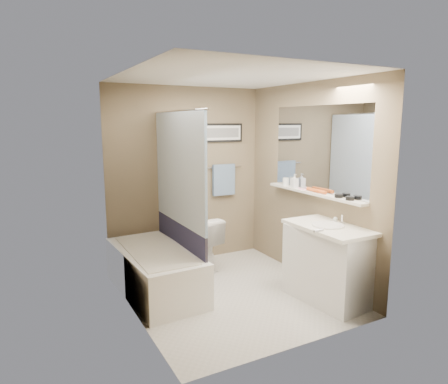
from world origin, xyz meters
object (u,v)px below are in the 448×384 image
bathtub (155,271)px  hair_brush_front (319,191)px  toilet (198,243)px  vanity (327,265)px  glass_jar (286,182)px  hair_brush_back (313,190)px  candle_bowl_near (350,198)px  candle_bowl_far (339,196)px  soap_bottle (294,181)px

bathtub → hair_brush_front: bearing=-23.9°
bathtub → hair_brush_front: hair_brush_front is taller
toilet → hair_brush_front: bearing=119.9°
bathtub → vanity: (1.60, -1.07, 0.15)m
hair_brush_front → glass_jar: bearing=90.0°
bathtub → toilet: (0.74, 0.46, 0.10)m
toilet → hair_brush_back: (1.04, -1.03, 0.78)m
hair_brush_front → vanity: bearing=-115.3°
candle_bowl_near → candle_bowl_far: same height
candle_bowl_far → hair_brush_front: 0.32m
soap_bottle → toilet: bearing=147.1°
vanity → glass_jar: glass_jar is taller
glass_jar → hair_brush_front: bearing=-90.0°
vanity → hair_brush_back: 0.91m
toilet → hair_brush_back: bearing=122.8°
glass_jar → soap_bottle: 0.18m
vanity → glass_jar: size_ratio=9.00×
hair_brush_back → soap_bottle: size_ratio=1.30×
glass_jar → candle_bowl_near: bearing=-90.0°
vanity → hair_brush_front: (0.19, 0.39, 0.74)m
bathtub → soap_bottle: size_ratio=8.89×
candle_bowl_near → hair_brush_front: hair_brush_front is taller
vanity → hair_brush_front: hair_brush_front is taller
bathtub → hair_brush_back: hair_brush_back is taller
toilet → soap_bottle: bearing=134.5°
candle_bowl_near → hair_brush_front: (0.00, 0.48, 0.00)m
soap_bottle → bathtub: bearing=173.1°
bathtub → toilet: size_ratio=2.13×
candle_bowl_near → toilet: bearing=122.8°
hair_brush_back → soap_bottle: soap_bottle is taller
candle_bowl_far → bathtub: bearing=150.9°
bathtub → candle_bowl_near: candle_bowl_near is taller
toilet → candle_bowl_near: bearing=110.2°
candle_bowl_far → glass_jar: glass_jar is taller
vanity → glass_jar: bearing=73.9°
bathtub → toilet: bearing=28.5°
candle_bowl_near → hair_brush_back: (0.00, 0.59, 0.00)m
candle_bowl_near → soap_bottle: soap_bottle is taller
toilet → hair_brush_front: (1.04, -1.14, 0.78)m
toilet → glass_jar: glass_jar is taller
vanity → candle_bowl_near: (0.19, -0.09, 0.73)m
bathtub → hair_brush_front: (1.79, -0.68, 0.89)m
bathtub → candle_bowl_far: candle_bowl_far is taller
hair_brush_front → hair_brush_back: same height
vanity → soap_bottle: soap_bottle is taller
bathtub → hair_brush_back: 2.07m
candle_bowl_far → hair_brush_back: 0.43m
candle_bowl_far → soap_bottle: soap_bottle is taller
vanity → candle_bowl_near: size_ratio=10.00×
vanity → soap_bottle: size_ratio=5.33×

